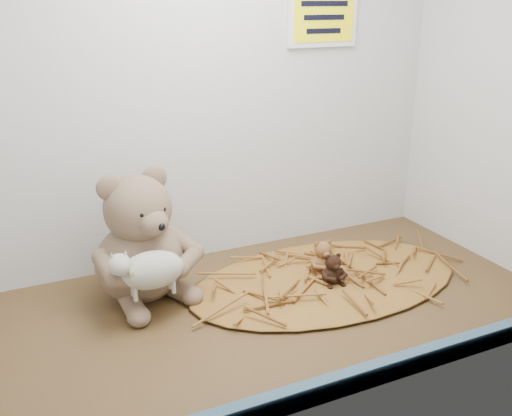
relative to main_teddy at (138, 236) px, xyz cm
name	(u,v)px	position (x,y,z in cm)	size (l,w,h in cm)	color
alcove_shell	(240,78)	(20.06, -6.45, 31.17)	(120.40, 60.20, 90.40)	#462D18
front_rail	(337,385)	(20.06, -44.25, -12.03)	(119.28, 2.20, 3.60)	#3D5F75
straw_bed	(327,279)	(38.78, -10.60, -13.21)	(64.05, 37.19, 1.24)	brown
main_teddy	(138,236)	(0.00, 0.00, 0.00)	(22.30, 23.54, 27.66)	#836951
toy_lamb	(152,270)	(0.00, -9.91, -3.21)	(16.10, 9.82, 10.40)	beige
mini_teddy_tan	(322,255)	(39.13, -7.89, -8.67)	(6.32, 6.68, 7.84)	#935F30
mini_teddy_brown	(333,268)	(38.43, -13.31, -9.12)	(5.59, 5.90, 6.93)	black
wall_sign	(323,17)	(50.06, 13.95, 41.17)	(16.00, 1.20, 11.00)	#FFF20D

